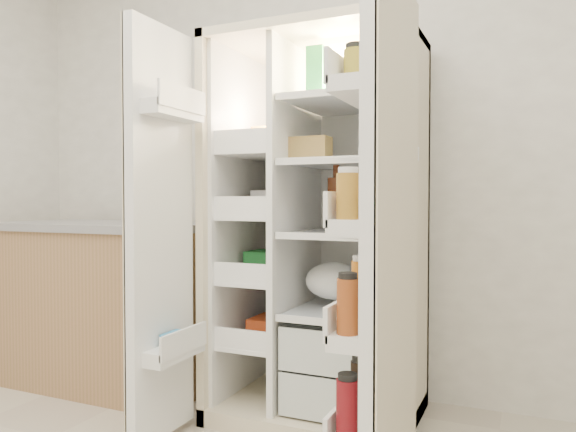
% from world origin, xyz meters
% --- Properties ---
extents(wall_back, '(4.00, 0.02, 2.70)m').
position_xyz_m(wall_back, '(0.00, 2.00, 1.35)').
color(wall_back, white).
rests_on(wall_back, floor).
extents(refrigerator, '(0.92, 0.70, 1.80)m').
position_xyz_m(refrigerator, '(0.10, 1.65, 0.74)').
color(refrigerator, beige).
rests_on(refrigerator, floor).
extents(freezer_door, '(0.15, 0.40, 1.72)m').
position_xyz_m(freezer_door, '(-0.41, 1.05, 0.89)').
color(freezer_door, white).
rests_on(freezer_door, floor).
extents(fridge_door, '(0.17, 0.58, 1.72)m').
position_xyz_m(fridge_door, '(0.57, 0.96, 0.87)').
color(fridge_door, white).
rests_on(fridge_door, floor).
extents(kitchen_counter, '(1.25, 0.67, 0.91)m').
position_xyz_m(kitchen_counter, '(-1.16, 1.57, 0.46)').
color(kitchen_counter, '#A07550').
rests_on(kitchen_counter, floor).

